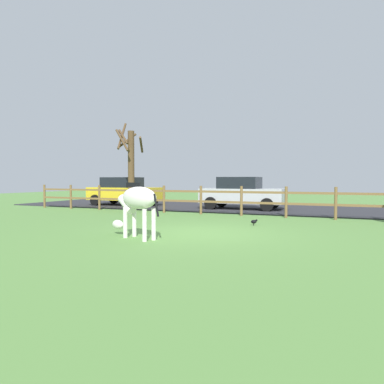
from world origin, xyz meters
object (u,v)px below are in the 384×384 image
(crow_on_grass, at_px, (254,222))
(parked_car_silver, at_px, (242,193))
(zebra, at_px, (137,202))
(parked_car_yellow, at_px, (124,191))
(bare_tree, at_px, (130,166))

(crow_on_grass, xyz_separation_m, parked_car_silver, (-1.96, 5.56, 0.72))
(zebra, height_order, parked_car_silver, parked_car_silver)
(crow_on_grass, relative_size, parked_car_silver, 0.05)
(parked_car_silver, bearing_deg, parked_car_yellow, -178.42)
(parked_car_yellow, bearing_deg, zebra, -53.94)
(zebra, xyz_separation_m, parked_car_silver, (0.14, 9.24, -0.08))
(zebra, relative_size, crow_on_grass, 8.59)
(bare_tree, bearing_deg, parked_car_silver, 33.35)
(parked_car_silver, height_order, parked_car_yellow, same)
(bare_tree, distance_m, parked_car_silver, 5.50)
(crow_on_grass, bearing_deg, parked_car_yellow, 148.27)
(crow_on_grass, bearing_deg, bare_tree, 157.91)
(bare_tree, relative_size, parked_car_silver, 1.03)
(zebra, xyz_separation_m, crow_on_grass, (2.09, 3.68, -0.80))
(parked_car_silver, xyz_separation_m, parked_car_yellow, (-6.73, -0.19, 0.00))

